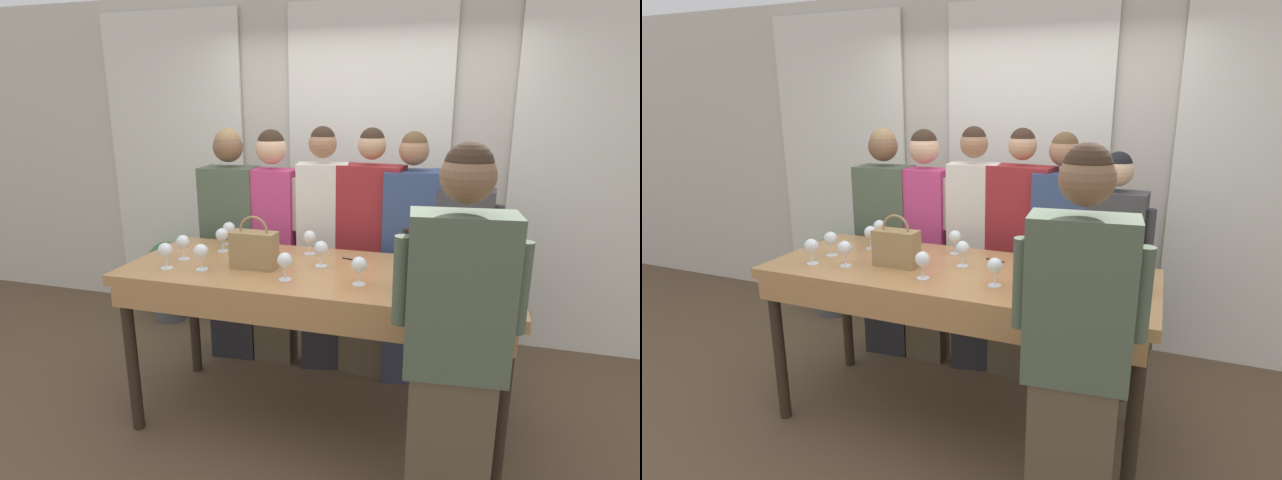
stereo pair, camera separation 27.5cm
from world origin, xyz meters
The scene contains 29 objects.
ground_plane centered at (0.00, 0.00, 0.00)m, with size 18.00×18.00×0.00m, color brown.
wall_back centered at (0.00, 1.53, 1.40)m, with size 12.00×0.06×2.80m.
curtain_panel_left centered at (-1.76, 1.46, 1.34)m, with size 1.32×0.03×2.69m.
curtain_panel_center centered at (0.00, 1.46, 1.34)m, with size 1.32×0.03×2.69m.
curtain_panel_right centered at (1.76, 1.46, 1.34)m, with size 1.32×0.03×2.69m.
tasting_bar centered at (0.00, -0.02, 0.90)m, with size 2.20×0.86×1.00m.
wine_bottle centered at (0.52, -0.21, 1.12)m, with size 0.08×0.08×0.32m.
handbag centered at (-0.35, -0.07, 1.12)m, with size 0.26×0.12×0.31m.
wine_glass_front_left centered at (-0.82, -0.04, 1.11)m, with size 0.08×0.08×0.15m.
wine_glass_front_mid centered at (1.01, 0.03, 1.11)m, with size 0.08×0.08×0.15m.
wine_glass_front_right centered at (0.01, 0.06, 1.11)m, with size 0.08×0.08×0.15m.
wine_glass_center_left centered at (-0.62, -0.19, 1.11)m, with size 0.08×0.08×0.15m.
wine_glass_center_mid centered at (-0.71, 0.35, 1.11)m, with size 0.08×0.08×0.15m.
wine_glass_center_right centered at (-0.12, 0.28, 1.11)m, with size 0.08×0.08×0.15m.
wine_glass_back_left centered at (0.89, 0.05, 1.11)m, with size 0.08×0.08×0.15m.
wine_glass_back_mid centered at (-0.11, -0.22, 1.11)m, with size 0.08×0.08×0.15m.
wine_glass_back_right centered at (-0.67, 0.18, 1.11)m, with size 0.08×0.08×0.15m.
wine_glass_near_host centered at (0.69, -0.20, 1.11)m, with size 0.08×0.08×0.15m.
wine_glass_by_bottle centered at (0.29, -0.18, 1.11)m, with size 0.08×0.08×0.15m.
wine_glass_by_handbag centered at (-0.83, -0.22, 1.11)m, with size 0.08×0.08×0.15m.
pen centered at (0.16, 0.22, 1.01)m, with size 0.12×0.04×0.01m.
guest_olive_jacket centered at (-0.86, 0.69, 0.90)m, with size 0.51×0.30×1.75m.
guest_pink_top centered at (-0.53, 0.69, 0.93)m, with size 0.46×0.22×1.75m.
guest_cream_sweater centered at (-0.16, 0.69, 0.93)m, with size 0.47×0.26×1.77m.
guest_striped_shirt centered at (0.18, 0.69, 0.90)m, with size 0.56×0.28×1.77m.
guest_navy_coat centered at (0.46, 0.69, 0.89)m, with size 0.51×0.35×1.75m.
guest_beige_cap centered at (0.79, 0.69, 0.85)m, with size 0.50×0.24×1.64m.
host_pouring centered at (0.79, -0.68, 0.93)m, with size 0.52×0.25×1.79m.
potted_plant centered at (-1.73, 1.12, 0.40)m, with size 0.39×0.39×0.73m.
Camera 1 is at (0.77, -2.59, 1.91)m, focal length 28.00 mm.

